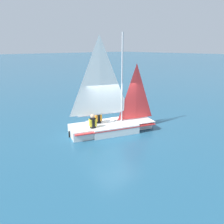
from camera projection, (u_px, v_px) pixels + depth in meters
The scene contains 4 objects.
ground_plane at pixel (112, 131), 11.61m from camera, with size 260.00×260.00×0.00m, color #235675.
sailboat_main at pixel (111, 120), 11.40m from camera, with size 3.07×4.63×4.99m.
sailor_helm at pixel (98, 120), 11.50m from camera, with size 0.39×0.41×1.16m.
sailor_crew at pixel (93, 125), 10.76m from camera, with size 0.39×0.41×1.16m.
Camera 1 is at (-8.02, 7.26, 4.32)m, focal length 35.00 mm.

